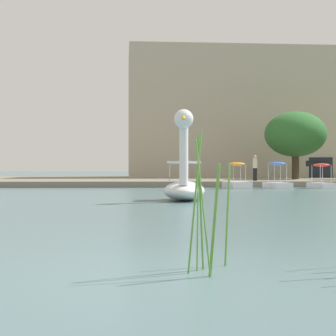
{
  "coord_description": "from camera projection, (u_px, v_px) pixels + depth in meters",
  "views": [
    {
      "loc": [
        -0.5,
        -6.17,
        1.18
      ],
      "look_at": [
        0.63,
        19.52,
        1.2
      ],
      "focal_mm": 60.01,
      "sensor_mm": 36.0,
      "label": 1
    }
  ],
  "objects": [
    {
      "name": "swan_boat",
      "position": [
        184.0,
        181.0,
        20.46
      ],
      "size": [
        1.77,
        3.23,
        3.24
      ],
      "color": "white",
      "rests_on": "ground_plane"
    },
    {
      "name": "pedal_boat_blue",
      "position": [
        277.0,
        181.0,
        32.79
      ],
      "size": [
        1.4,
        2.19,
        1.55
      ],
      "color": "white",
      "rests_on": "ground_plane"
    },
    {
      "name": "tree_broadleaf_behind_dock",
      "position": [
        295.0,
        134.0,
        42.57
      ],
      "size": [
        6.14,
        6.78,
        5.13
      ],
      "color": "#423323",
      "rests_on": "shore_bank_far"
    },
    {
      "name": "person_on_path",
      "position": [
        255.0,
        167.0,
        36.69
      ],
      "size": [
        0.27,
        0.26,
        1.67
      ],
      "color": "black",
      "rests_on": "shore_bank_far"
    },
    {
      "name": "parked_van",
      "position": [
        304.0,
        167.0,
        49.68
      ],
      "size": [
        4.64,
        2.14,
        1.77
      ],
      "color": "#1E232D",
      "rests_on": "shore_bank_far"
    },
    {
      "name": "reed_clump_foreground",
      "position": [
        318.0,
        213.0,
        6.42
      ],
      "size": [
        3.15,
        1.02,
        1.58
      ],
      "color": "#568E38",
      "rests_on": "ground_plane"
    },
    {
      "name": "shore_bank_far",
      "position": [
        149.0,
        180.0,
        46.58
      ],
      "size": [
        126.32,
        24.41,
        0.37
      ],
      "primitive_type": "cube",
      "color": "slate",
      "rests_on": "ground_plane"
    },
    {
      "name": "pedal_boat_red",
      "position": [
        321.0,
        180.0,
        33.08
      ],
      "size": [
        1.34,
        2.04,
        1.48
      ],
      "color": "white",
      "rests_on": "ground_plane"
    },
    {
      "name": "ground_plane",
      "position": [
        189.0,
        275.0,
        6.18
      ],
      "size": [
        437.34,
        437.34,
        0.0
      ],
      "primitive_type": "plane",
      "color": "slate"
    },
    {
      "name": "pedal_boat_orange",
      "position": [
        237.0,
        181.0,
        32.71
      ],
      "size": [
        1.55,
        2.06,
        1.54
      ],
      "color": "white",
      "rests_on": "ground_plane"
    },
    {
      "name": "apartment_block",
      "position": [
        243.0,
        116.0,
        53.13
      ],
      "size": [
        21.97,
        10.29,
        11.6
      ],
      "primitive_type": "cube",
      "rotation": [
        0.0,
        0.0,
        0.03
      ],
      "color": "#B2A893",
      "rests_on": "shore_bank_far"
    }
  ]
}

